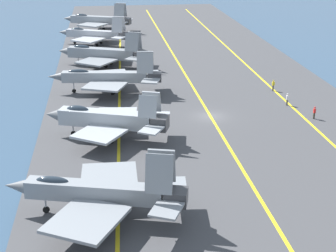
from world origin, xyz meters
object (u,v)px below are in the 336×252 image
(crew_red_vest, at_px, (314,112))
(crew_white_vest, at_px, (287,99))
(parked_jet_seventh, at_px, (95,34))
(parked_jet_sixth, at_px, (103,54))
(parked_jet_eighth, at_px, (98,20))
(crew_yellow_vest, at_px, (273,85))
(parked_jet_fourth, at_px, (107,119))
(parked_jet_fifth, at_px, (108,77))
(parked_jet_third, at_px, (99,192))

(crew_red_vest, xyz_separation_m, crew_white_vest, (5.79, 1.66, 0.04))
(parked_jet_seventh, bearing_deg, parked_jet_sixth, -175.29)
(parked_jet_eighth, height_order, crew_red_vest, parked_jet_eighth)
(parked_jet_eighth, height_order, crew_yellow_vest, parked_jet_eighth)
(crew_white_vest, bearing_deg, crew_red_vest, -163.95)
(parked_jet_fourth, relative_size, parked_jet_seventh, 0.95)
(parked_jet_eighth, bearing_deg, parked_jet_seventh, 177.87)
(parked_jet_fifth, distance_m, parked_jet_eighth, 51.38)
(parked_jet_seventh, relative_size, crew_white_vest, 9.13)
(parked_jet_fifth, xyz_separation_m, crew_white_vest, (-9.24, -25.20, -1.59))
(parked_jet_eighth, xyz_separation_m, crew_white_vest, (-60.61, -26.58, -1.70))
(parked_jet_third, xyz_separation_m, parked_jet_sixth, (52.98, -0.98, -0.14))
(parked_jet_fifth, distance_m, crew_white_vest, 26.89)
(parked_jet_fourth, xyz_separation_m, crew_yellow_vest, (16.18, -25.84, -1.56))
(parked_jet_third, distance_m, crew_white_vest, 38.07)
(parked_jet_fourth, relative_size, parked_jet_sixth, 0.90)
(crew_red_vest, relative_size, crew_white_vest, 0.96)
(parked_jet_sixth, xyz_separation_m, parked_jet_seventh, (18.35, 1.51, 0.04))
(parked_jet_eighth, distance_m, crew_white_vest, 66.20)
(crew_yellow_vest, bearing_deg, parked_jet_sixth, 53.95)
(crew_red_vest, bearing_deg, parked_jet_eighth, 23.05)
(parked_jet_eighth, bearing_deg, parked_jet_fourth, -179.21)
(parked_jet_third, height_order, parked_jet_fourth, parked_jet_third)
(parked_jet_sixth, relative_size, crew_yellow_vest, 9.70)
(parked_jet_fourth, bearing_deg, crew_white_vest, -70.24)
(parked_jet_third, height_order, parked_jet_sixth, parked_jet_third)
(parked_jet_sixth, distance_m, parked_jet_eighth, 34.78)
(parked_jet_third, distance_m, parked_jet_fifth, 36.42)
(crew_red_vest, bearing_deg, crew_white_vest, 16.05)
(parked_jet_third, bearing_deg, parked_jet_fifth, -2.28)
(parked_jet_third, bearing_deg, parked_jet_sixth, -1.06)
(crew_yellow_vest, bearing_deg, parked_jet_eighth, 26.56)
(parked_jet_fourth, xyz_separation_m, parked_jet_fifth, (18.45, -0.41, 0.04))
(parked_jet_sixth, height_order, crew_red_vest, parked_jet_sixth)
(parked_jet_third, height_order, crew_white_vest, parked_jet_third)
(parked_jet_fifth, bearing_deg, parked_jet_third, 177.72)
(parked_jet_fifth, bearing_deg, parked_jet_fourth, 178.72)
(parked_jet_seventh, distance_m, crew_yellow_vest, 46.23)
(parked_jet_sixth, distance_m, parked_jet_seventh, 18.41)
(parked_jet_seventh, relative_size, parked_jet_eighth, 0.94)
(parked_jet_fifth, relative_size, parked_jet_eighth, 1.00)
(parked_jet_eighth, bearing_deg, crew_red_vest, -156.95)
(parked_jet_sixth, height_order, crew_white_vest, parked_jet_sixth)
(parked_jet_eighth, distance_m, crew_red_vest, 72.17)
(parked_jet_sixth, bearing_deg, parked_jet_third, 178.94)
(parked_jet_seventh, height_order, crew_white_vest, parked_jet_seventh)
(crew_yellow_vest, relative_size, crew_white_vest, 0.99)
(parked_jet_fourth, distance_m, crew_yellow_vest, 30.53)
(parked_jet_third, relative_size, parked_jet_seventh, 1.00)
(parked_jet_sixth, distance_m, crew_yellow_vest, 32.06)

